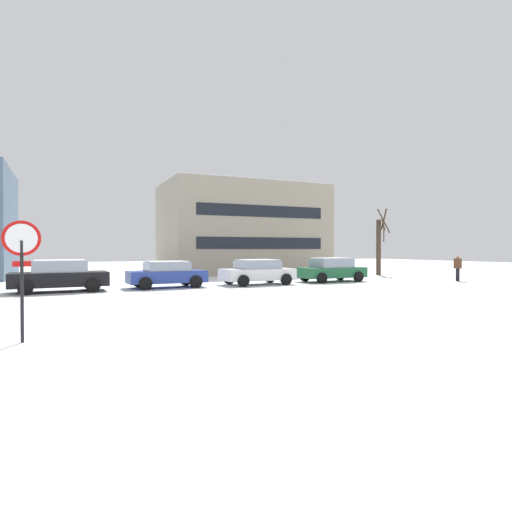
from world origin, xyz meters
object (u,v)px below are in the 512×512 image
(parked_car_blue, at_px, (167,274))
(pedestrian_crossing, at_px, (458,266))
(parked_car_white, at_px, (257,272))
(parked_car_green, at_px, (332,270))
(stop_sign, at_px, (22,257))
(parked_car_black, at_px, (60,276))

(parked_car_blue, relative_size, pedestrian_crossing, 2.45)
(parked_car_white, relative_size, pedestrian_crossing, 2.51)
(parked_car_blue, bearing_deg, parked_car_green, -0.54)
(pedestrian_crossing, bearing_deg, parked_car_white, 167.27)
(stop_sign, distance_m, pedestrian_crossing, 24.96)
(parked_car_blue, xyz_separation_m, parked_car_white, (5.09, -0.23, 0.02))
(parked_car_black, bearing_deg, stop_sign, -93.19)
(parked_car_black, relative_size, parked_car_white, 1.05)
(parked_car_green, bearing_deg, stop_sign, -143.64)
(parked_car_green, height_order, pedestrian_crossing, pedestrian_crossing)
(parked_car_white, bearing_deg, stop_sign, -133.06)
(parked_car_blue, distance_m, pedestrian_crossing, 17.87)
(parked_car_white, bearing_deg, pedestrian_crossing, -12.73)
(parked_car_blue, height_order, parked_car_green, parked_car_green)
(parked_car_blue, relative_size, parked_car_green, 0.95)
(parked_car_blue, bearing_deg, stop_sign, -115.91)
(parked_car_white, height_order, parked_car_green, parked_car_green)
(stop_sign, relative_size, parked_car_green, 0.62)
(parked_car_black, xyz_separation_m, parked_car_green, (15.28, 0.03, -0.02))
(parked_car_green, xyz_separation_m, pedestrian_crossing, (7.41, -2.95, 0.20))
(parked_car_blue, xyz_separation_m, parked_car_green, (10.19, -0.10, 0.04))
(parked_car_blue, bearing_deg, pedestrian_crossing, -9.83)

